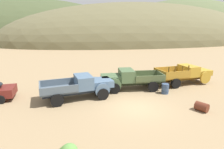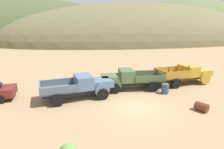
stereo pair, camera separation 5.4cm
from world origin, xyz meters
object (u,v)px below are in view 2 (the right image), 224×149
(truck_chalk_blue, at_px, (83,86))
(truck_weathered_green, at_px, (127,79))
(oil_drum_by_truck, at_px, (165,89))
(oil_drum_foreground, at_px, (202,107))
(truck_mustard, at_px, (187,74))

(truck_chalk_blue, xyz_separation_m, truck_weathered_green, (4.31, 0.92, 0.01))
(oil_drum_by_truck, relative_size, oil_drum_foreground, 0.89)
(oil_drum_by_truck, bearing_deg, truck_chalk_blue, 170.55)
(truck_weathered_green, relative_size, truck_mustard, 1.04)
(truck_weathered_green, relative_size, oil_drum_by_truck, 6.74)
(truck_weathered_green, bearing_deg, truck_mustard, -170.31)
(truck_chalk_blue, xyz_separation_m, truck_mustard, (10.94, 0.97, 0.02))
(truck_weathered_green, xyz_separation_m, oil_drum_by_truck, (2.75, -2.09, -0.56))
(truck_weathered_green, bearing_deg, truck_chalk_blue, 21.29)
(oil_drum_foreground, bearing_deg, truck_chalk_blue, 146.68)
(oil_drum_by_truck, height_order, oil_drum_foreground, oil_drum_by_truck)
(truck_chalk_blue, height_order, truck_weathered_green, same)
(truck_mustard, bearing_deg, oil_drum_foreground, -120.12)
(truck_mustard, height_order, oil_drum_by_truck, truck_mustard)
(truck_mustard, xyz_separation_m, oil_drum_by_truck, (-3.88, -2.14, -0.57))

